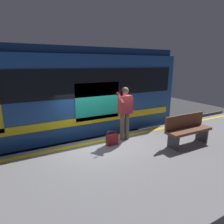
% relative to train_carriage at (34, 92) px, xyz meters
% --- Properties ---
extents(ground_plane, '(25.01, 25.01, 0.00)m').
position_rel_train_carriage_xyz_m(ground_plane, '(-1.65, 1.84, -2.43)').
color(ground_plane, '#3D3D3F').
extents(platform, '(16.67, 4.00, 1.05)m').
position_rel_train_carriage_xyz_m(platform, '(-1.65, 3.84, -1.91)').
color(platform, gray).
rests_on(platform, ground).
extents(safety_line, '(16.34, 0.16, 0.01)m').
position_rel_train_carriage_xyz_m(safety_line, '(-1.65, 2.14, -1.38)').
color(safety_line, yellow).
rests_on(safety_line, platform).
extents(track_rail_near, '(21.67, 0.08, 0.16)m').
position_rel_train_carriage_xyz_m(track_rail_near, '(-1.65, 0.71, -2.35)').
color(track_rail_near, slate).
rests_on(track_rail_near, ground).
extents(track_rail_far, '(21.67, 0.08, 0.16)m').
position_rel_train_carriage_xyz_m(track_rail_far, '(-1.65, -0.72, -2.35)').
color(track_rail_far, slate).
rests_on(track_rail_far, ground).
extents(train_carriage, '(10.32, 2.95, 3.79)m').
position_rel_train_carriage_xyz_m(train_carriage, '(0.00, 0.00, 0.00)').
color(train_carriage, '#1E478C').
rests_on(train_carriage, ground).
extents(passenger, '(0.57, 0.55, 1.69)m').
position_rel_train_carriage_xyz_m(passenger, '(-2.31, 2.36, -0.39)').
color(passenger, brown).
rests_on(passenger, platform).
extents(handbag, '(0.36, 0.32, 0.38)m').
position_rel_train_carriage_xyz_m(handbag, '(-1.77, 2.55, -1.20)').
color(handbag, maroon).
rests_on(handbag, platform).
extents(bench, '(1.53, 0.44, 0.90)m').
position_rel_train_carriage_xyz_m(bench, '(-3.78, 3.55, -0.90)').
color(bench, brown).
rests_on(bench, platform).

